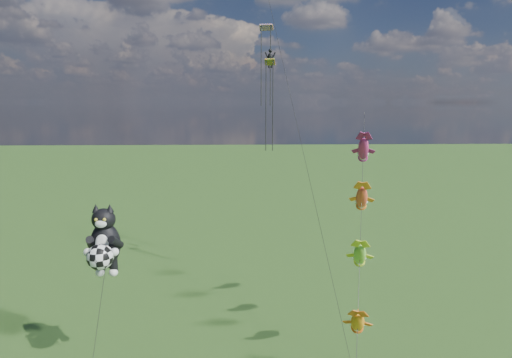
{
  "coord_description": "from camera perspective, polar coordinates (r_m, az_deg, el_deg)",
  "views": [
    {
      "loc": [
        11.71,
        -24.44,
        17.01
      ],
      "look_at": [
        12.85,
        9.11,
        10.99
      ],
      "focal_mm": 30.0,
      "sensor_mm": 36.0,
      "label": 1
    }
  ],
  "objects": [
    {
      "name": "cat_kite_rig",
      "position": [
        28.26,
        -19.65,
        -8.09
      ],
      "size": [
        2.14,
        4.03,
        10.88
      ],
      "rotation": [
        0.0,
        0.0,
        -0.2
      ],
      "color": "#4E4328",
      "rests_on": "ground"
    },
    {
      "name": "parafoil_rig",
      "position": [
        39.32,
        2.07,
        14.75
      ],
      "size": [
        5.58,
        16.91,
        27.18
      ],
      "rotation": [
        0.0,
        0.0,
        0.37
      ],
      "color": "#4E4328",
      "rests_on": "ground"
    },
    {
      "name": "fish_windsock_rig",
      "position": [
        28.82,
        13.8,
        -6.06
      ],
      "size": [
        4.42,
        15.41,
        16.23
      ],
      "rotation": [
        0.0,
        0.0,
        0.05
      ],
      "color": "#4E4328",
      "rests_on": "ground"
    }
  ]
}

